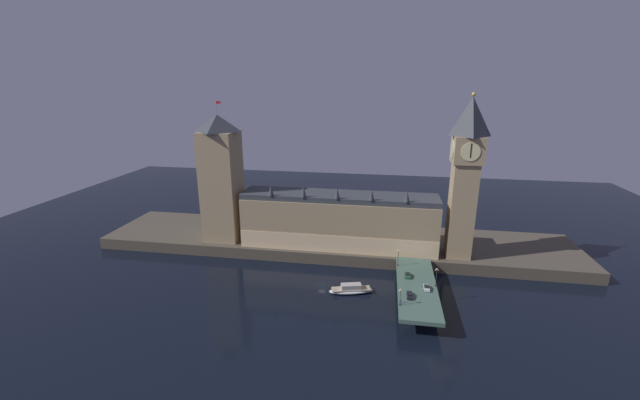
{
  "coord_description": "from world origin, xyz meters",
  "views": [
    {
      "loc": [
        21.86,
        -135.16,
        75.64
      ],
      "look_at": [
        -4.12,
        20.0,
        28.81
      ],
      "focal_mm": 22.0,
      "sensor_mm": 36.0,
      "label": 1
    }
  ],
  "objects_px": {
    "clock_tower": "(465,174)",
    "street_lamp_far": "(398,256)",
    "pedestrian_near_rail": "(401,301)",
    "car_southbound_lead": "(426,288)",
    "victoria_tower": "(221,178)",
    "street_lamp_near": "(400,295)",
    "car_northbound_trail": "(410,295)",
    "car_northbound_lead": "(408,275)",
    "boat_upstream": "(351,290)",
    "street_lamp_mid": "(437,275)"
  },
  "relations": [
    {
      "from": "car_southbound_lead",
      "to": "street_lamp_mid",
      "type": "relative_size",
      "value": 0.61
    },
    {
      "from": "victoria_tower",
      "to": "car_northbound_trail",
      "type": "distance_m",
      "value": 98.14
    },
    {
      "from": "street_lamp_far",
      "to": "boat_upstream",
      "type": "relative_size",
      "value": 0.39
    },
    {
      "from": "victoria_tower",
      "to": "street_lamp_mid",
      "type": "height_order",
      "value": "victoria_tower"
    },
    {
      "from": "car_northbound_lead",
      "to": "street_lamp_mid",
      "type": "xyz_separation_m",
      "value": [
        9.51,
        -5.6,
        3.71
      ]
    },
    {
      "from": "victoria_tower",
      "to": "car_northbound_lead",
      "type": "distance_m",
      "value": 92.64
    },
    {
      "from": "clock_tower",
      "to": "car_northbound_trail",
      "type": "height_order",
      "value": "clock_tower"
    },
    {
      "from": "car_northbound_trail",
      "to": "street_lamp_near",
      "type": "bearing_deg",
      "value": -120.72
    },
    {
      "from": "clock_tower",
      "to": "pedestrian_near_rail",
      "type": "bearing_deg",
      "value": -118.92
    },
    {
      "from": "car_northbound_lead",
      "to": "car_southbound_lead",
      "type": "height_order",
      "value": "car_northbound_lead"
    },
    {
      "from": "car_northbound_trail",
      "to": "street_lamp_mid",
      "type": "xyz_separation_m",
      "value": [
        9.51,
        8.94,
        3.72
      ]
    },
    {
      "from": "street_lamp_near",
      "to": "boat_upstream",
      "type": "height_order",
      "value": "street_lamp_near"
    },
    {
      "from": "victoria_tower",
      "to": "street_lamp_near",
      "type": "relative_size",
      "value": 10.76
    },
    {
      "from": "car_southbound_lead",
      "to": "pedestrian_near_rail",
      "type": "relative_size",
      "value": 2.67
    },
    {
      "from": "clock_tower",
      "to": "car_northbound_lead",
      "type": "bearing_deg",
      "value": -130.1
    },
    {
      "from": "car_northbound_trail",
      "to": "street_lamp_mid",
      "type": "distance_m",
      "value": 13.57
    },
    {
      "from": "clock_tower",
      "to": "street_lamp_far",
      "type": "bearing_deg",
      "value": -146.46
    },
    {
      "from": "victoria_tower",
      "to": "car_southbound_lead",
      "type": "bearing_deg",
      "value": -22.53
    },
    {
      "from": "victoria_tower",
      "to": "street_lamp_near",
      "type": "height_order",
      "value": "victoria_tower"
    },
    {
      "from": "street_lamp_near",
      "to": "street_lamp_far",
      "type": "height_order",
      "value": "street_lamp_far"
    },
    {
      "from": "car_northbound_trail",
      "to": "boat_upstream",
      "type": "height_order",
      "value": "car_northbound_trail"
    },
    {
      "from": "clock_tower",
      "to": "boat_upstream",
      "type": "distance_m",
      "value": 65.22
    },
    {
      "from": "clock_tower",
      "to": "car_southbound_lead",
      "type": "distance_m",
      "value": 50.65
    },
    {
      "from": "street_lamp_near",
      "to": "car_southbound_lead",
      "type": "bearing_deg",
      "value": 51.23
    },
    {
      "from": "car_southbound_lead",
      "to": "street_lamp_mid",
      "type": "distance_m",
      "value": 5.83
    },
    {
      "from": "street_lamp_near",
      "to": "street_lamp_far",
      "type": "distance_m",
      "value": 29.44
    },
    {
      "from": "street_lamp_mid",
      "to": "victoria_tower",
      "type": "bearing_deg",
      "value": 159.76
    },
    {
      "from": "clock_tower",
      "to": "car_northbound_trail",
      "type": "bearing_deg",
      "value": -118.31
    },
    {
      "from": "car_southbound_lead",
      "to": "victoria_tower",
      "type": "bearing_deg",
      "value": 157.47
    },
    {
      "from": "street_lamp_near",
      "to": "clock_tower",
      "type": "bearing_deg",
      "value": 61.38
    },
    {
      "from": "street_lamp_near",
      "to": "car_northbound_lead",
      "type": "bearing_deg",
      "value": 80.4
    },
    {
      "from": "car_northbound_lead",
      "to": "street_lamp_mid",
      "type": "distance_m",
      "value": 11.64
    },
    {
      "from": "car_southbound_lead",
      "to": "street_lamp_near",
      "type": "relative_size",
      "value": 0.73
    },
    {
      "from": "car_southbound_lead",
      "to": "boat_upstream",
      "type": "bearing_deg",
      "value": 170.79
    },
    {
      "from": "street_lamp_near",
      "to": "street_lamp_far",
      "type": "xyz_separation_m",
      "value": [
        0.0,
        29.44,
        0.5
      ]
    },
    {
      "from": "car_northbound_trail",
      "to": "street_lamp_far",
      "type": "distance_m",
      "value": 24.16
    },
    {
      "from": "car_northbound_lead",
      "to": "boat_upstream",
      "type": "bearing_deg",
      "value": -168.66
    },
    {
      "from": "car_northbound_trail",
      "to": "car_southbound_lead",
      "type": "distance_m",
      "value": 8.57
    },
    {
      "from": "car_northbound_trail",
      "to": "car_southbound_lead",
      "type": "relative_size",
      "value": 1.1
    },
    {
      "from": "pedestrian_near_rail",
      "to": "victoria_tower",
      "type": "bearing_deg",
      "value": 149.36
    },
    {
      "from": "clock_tower",
      "to": "street_lamp_far",
      "type": "relative_size",
      "value": 10.03
    },
    {
      "from": "street_lamp_far",
      "to": "boat_upstream",
      "type": "xyz_separation_m",
      "value": [
        -17.25,
        -13.27,
        -9.15
      ]
    },
    {
      "from": "car_northbound_lead",
      "to": "street_lamp_far",
      "type": "height_order",
      "value": "street_lamp_far"
    },
    {
      "from": "car_northbound_lead",
      "to": "boat_upstream",
      "type": "xyz_separation_m",
      "value": [
        -20.69,
        -4.15,
        -5.64
      ]
    },
    {
      "from": "street_lamp_mid",
      "to": "street_lamp_far",
      "type": "xyz_separation_m",
      "value": [
        -12.94,
        14.72,
        -0.2
      ]
    },
    {
      "from": "car_northbound_trail",
      "to": "street_lamp_mid",
      "type": "bearing_deg",
      "value": 43.23
    },
    {
      "from": "victoria_tower",
      "to": "boat_upstream",
      "type": "xyz_separation_m",
      "value": [
        63.09,
        -32.94,
        -32.75
      ]
    },
    {
      "from": "car_northbound_trail",
      "to": "pedestrian_near_rail",
      "type": "distance_m",
      "value": 5.42
    },
    {
      "from": "car_northbound_lead",
      "to": "street_lamp_near",
      "type": "height_order",
      "value": "street_lamp_near"
    },
    {
      "from": "car_northbound_lead",
      "to": "street_lamp_near",
      "type": "xyz_separation_m",
      "value": [
        -3.44,
        -20.32,
        3.01
      ]
    }
  ]
}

